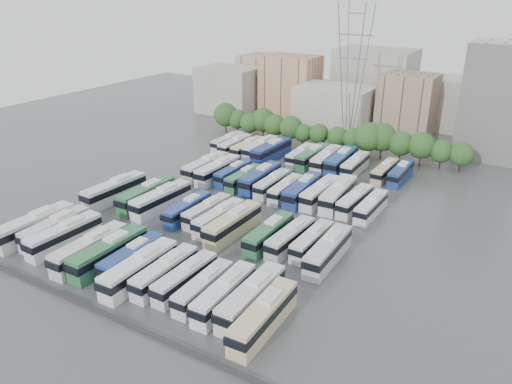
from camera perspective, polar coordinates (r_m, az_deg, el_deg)
The scene contains 54 objects.
ground at distance 89.09m, azimuth -2.81°, elevation -2.32°, with size 220.00×220.00×0.00m, color #424447.
parapet at distance 67.90m, azimuth -18.88°, elevation -12.16°, with size 56.00×0.50×0.50m, color #2D2D30.
tree_line at distance 122.70m, azimuth 8.07°, elevation 6.80°, with size 66.35×8.25×8.48m.
city_buildings at distance 151.27m, azimuth 10.29°, elevation 11.02°, with size 102.00×35.00×20.00m.
apartment_tower at distance 127.59m, azimuth 25.80°, elevation 9.36°, with size 14.00×14.00×26.00m, color silver.
electricity_pylon at distance 125.95m, azimuth 10.97°, elevation 13.66°, with size 9.00×6.91×33.83m.
bus_r0_s0 at distance 86.90m, azimuth -23.95°, elevation -3.55°, with size 3.20×13.67×4.27m.
bus_r0_s1 at distance 85.21m, azimuth -21.95°, elevation -3.88°, with size 3.33×12.52×3.89m.
bus_r0_s2 at distance 82.33m, azimuth -21.04°, elevation -4.64°, with size 3.20×12.79×3.99m.
bus_r0_s4 at distance 76.93m, azimuth -18.45°, elevation -6.18°, with size 3.19×13.21×4.12m.
bus_r0_s5 at distance 75.07m, azimuth -16.48°, elevation -6.65°, with size 2.95×13.31×4.17m.
bus_r0_s6 at distance 73.53m, azimuth -14.00°, elevation -7.26°, with size 2.87×11.66×3.64m.
bus_r0_s7 at distance 70.07m, azimuth -13.17°, elevation -8.54°, with size 3.13×13.24×4.14m.
bus_r0_s8 at distance 69.15m, azimuth -10.36°, elevation -8.95°, with size 2.75×11.80×3.69m.
bus_r0_s9 at distance 67.59m, azimuth -8.09°, elevation -9.67°, with size 2.63×11.30×3.53m.
bus_r0_s10 at distance 65.49m, azimuth -6.02°, elevation -10.77°, with size 2.67×11.00×3.43m.
bus_r0_s11 at distance 63.82m, azimuth -3.65°, elevation -11.51°, with size 3.07×12.06×3.75m.
bus_r0_s12 at distance 62.78m, azimuth -0.52°, elevation -11.94°, with size 2.98×12.97×4.06m.
bus_r0_s13 at distance 59.76m, azimuth 0.88°, elevation -14.00°, with size 3.19×12.87×4.01m.
bus_r1_s0 at distance 96.55m, azimuth -15.84°, elevation 0.20°, with size 3.53×13.75×4.28m.
bus_r1_s2 at distance 93.20m, azimuth -12.42°, elevation -0.32°, with size 2.96×13.22×4.14m.
bus_r1_s3 at distance 90.78m, azimuth -10.79°, elevation -0.82°, with size 3.52×13.33×4.14m.
bus_r1_s5 at distance 86.82m, azimuth -7.85°, elevation -1.95°, with size 2.81×11.46×3.57m.
bus_r1_s6 at distance 85.79m, azimuth -5.62°, elevation -2.18°, with size 2.73×11.17×3.48m.
bus_r1_s7 at distance 83.00m, azimuth -4.25°, elevation -2.95°, with size 2.86×11.78×3.68m.
bus_r1_s8 at distance 80.40m, azimuth -2.65°, elevation -3.64°, with size 3.13×13.15×4.11m.
bus_r1_s10 at distance 77.67m, azimuth 1.50°, elevation -4.77°, with size 2.63×11.98×3.76m.
bus_r1_s11 at distance 76.77m, azimuth 3.93°, elevation -5.23°, with size 3.08×11.62×3.61m.
bus_r1_s12 at distance 76.38m, azimuth 6.40°, elevation -5.56°, with size 2.55×10.93×3.42m.
bus_r1_s13 at distance 73.51m, azimuth 8.23°, elevation -6.63°, with size 3.07×12.69×3.96m.
bus_r2_s2 at distance 105.74m, azimuth -5.76°, elevation 2.90°, with size 3.03×13.09×4.09m.
bus_r2_s3 at distance 103.59m, azimuth -4.37°, elevation 2.52°, with size 2.95×13.07×4.09m.
bus_r2_s4 at distance 102.49m, azimuth -2.60°, elevation 2.18°, with size 2.48×11.31×3.55m.
bus_r2_s5 at distance 99.93m, azimuth -1.39°, elevation 1.63°, with size 2.48×11.15×3.49m.
bus_r2_s6 at distance 99.06m, azimuth 0.50°, elevation 1.62°, with size 3.15×13.07×4.08m.
bus_r2_s7 at distance 97.03m, azimuth 1.88°, elevation 0.97°, with size 2.48×11.19×3.51m.
bus_r2_s8 at distance 94.82m, azimuth 3.37°, elevation 0.37°, with size 2.71×10.90×3.40m.
bus_r2_s9 at distance 93.66m, azimuth 5.34°, elevation 0.24°, with size 3.50×13.19×4.10m.
bus_r2_s10 at distance 93.13m, azimuth 7.38°, elevation -0.05°, with size 3.02×12.54×3.92m.
bus_r2_s11 at distance 92.57m, azimuth 9.38°, elevation -0.24°, with size 3.53×13.35×4.15m.
bus_r2_s12 at distance 91.02m, azimuth 11.22°, elevation -0.98°, with size 3.05×11.49×3.57m.
bus_r2_s13 at distance 89.42m, azimuth 13.02°, elevation -1.61°, with size 2.62×11.16×3.49m.
bus_r3_s0 at distance 123.29m, azimuth -3.22°, elevation 5.75°, with size 2.77×11.32×3.53m.
bus_r3_s1 at distance 120.37m, azimuth -2.40°, elevation 5.38°, with size 2.66×11.72×3.67m.
bus_r3_s2 at distance 118.55m, azimuth -0.96°, elevation 5.11°, with size 2.68×11.57×3.62m.
bus_r3_s3 at distance 117.77m, azimuth 0.53°, elevation 5.08°, with size 3.00×12.73×3.98m.
bus_r3_s4 at distance 115.26m, azimuth 1.78°, elevation 4.74°, with size 3.62×13.67×4.25m.
bus_r3_s6 at distance 113.64m, azimuth 5.10°, elevation 4.21°, with size 2.80×11.37×3.55m.
bus_r3_s7 at distance 112.37m, azimuth 6.45°, elevation 4.05°, with size 3.19×12.78×3.98m.
bus_r3_s8 at distance 110.99m, azimuth 8.01°, elevation 3.75°, with size 3.37×12.97×4.03m.
bus_r3_s9 at distance 110.12m, azimuth 9.70°, elevation 3.55°, with size 3.32×13.65×4.26m.
bus_r3_s10 at distance 108.94m, azimuth 11.26°, elevation 3.07°, with size 2.80×11.90×3.72m.
bus_r3_s12 at distance 107.08m, azimuth 14.53°, elevation 2.35°, with size 2.71×11.15×3.48m.
bus_r3_s13 at distance 106.63m, azimuth 16.20°, elevation 2.10°, with size 2.51×11.34×3.56m.
Camera 1 is at (45.53, -66.64, 37.74)m, focal length 35.00 mm.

